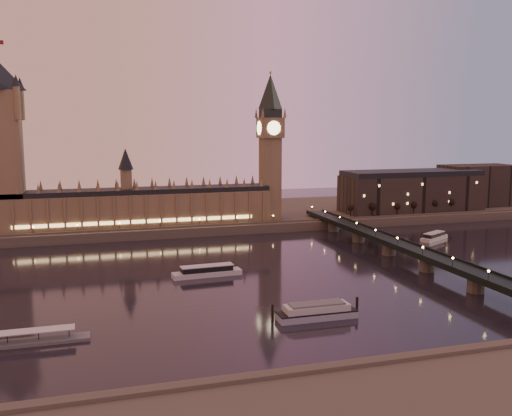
# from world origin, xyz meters

# --- Properties ---
(ground) EXTENTS (700.00, 700.00, 0.00)m
(ground) POSITION_xyz_m (0.00, 0.00, 0.00)
(ground) COLOR black
(ground) RESTS_ON ground
(far_embankment) EXTENTS (560.00, 130.00, 6.00)m
(far_embankment) POSITION_xyz_m (30.00, 165.00, 3.00)
(far_embankment) COLOR #423D35
(far_embankment) RESTS_ON ground
(palace_of_westminster) EXTENTS (180.00, 26.62, 52.00)m
(palace_of_westminster) POSITION_xyz_m (-40.12, 120.99, 21.71)
(palace_of_westminster) COLOR brown
(palace_of_westminster) RESTS_ON ground
(victoria_tower) EXTENTS (31.68, 31.68, 118.00)m
(victoria_tower) POSITION_xyz_m (-120.00, 121.00, 65.79)
(victoria_tower) COLOR brown
(victoria_tower) RESTS_ON ground
(big_ben) EXTENTS (17.68, 17.68, 104.00)m
(big_ben) POSITION_xyz_m (53.99, 120.99, 63.95)
(big_ben) COLOR brown
(big_ben) RESTS_ON ground
(westminster_bridge) EXTENTS (13.20, 260.00, 15.30)m
(westminster_bridge) POSITION_xyz_m (91.61, 0.00, 5.52)
(westminster_bridge) COLOR black
(westminster_bridge) RESTS_ON ground
(city_block) EXTENTS (155.00, 45.00, 34.00)m
(city_block) POSITION_xyz_m (194.94, 130.93, 22.24)
(city_block) COLOR black
(city_block) RESTS_ON ground
(bare_tree_0) EXTENTS (5.21, 5.21, 10.59)m
(bare_tree_0) POSITION_xyz_m (113.50, 109.00, 13.88)
(bare_tree_0) COLOR black
(bare_tree_0) RESTS_ON ground
(bare_tree_1) EXTENTS (5.21, 5.21, 10.59)m
(bare_tree_1) POSITION_xyz_m (130.46, 109.00, 13.88)
(bare_tree_1) COLOR black
(bare_tree_1) RESTS_ON ground
(bare_tree_2) EXTENTS (5.21, 5.21, 10.59)m
(bare_tree_2) POSITION_xyz_m (147.41, 109.00, 13.88)
(bare_tree_2) COLOR black
(bare_tree_2) RESTS_ON ground
(bare_tree_3) EXTENTS (5.21, 5.21, 10.59)m
(bare_tree_3) POSITION_xyz_m (164.37, 109.00, 13.88)
(bare_tree_3) COLOR black
(bare_tree_3) RESTS_ON ground
(bare_tree_4) EXTENTS (5.21, 5.21, 10.59)m
(bare_tree_4) POSITION_xyz_m (181.33, 109.00, 13.88)
(bare_tree_4) COLOR black
(bare_tree_4) RESTS_ON ground
(bare_tree_5) EXTENTS (5.21, 5.21, 10.59)m
(bare_tree_5) POSITION_xyz_m (198.28, 109.00, 13.88)
(bare_tree_5) COLOR black
(bare_tree_5) RESTS_ON ground
(cruise_boat_a) EXTENTS (34.26, 9.21, 5.42)m
(cruise_boat_a) POSITION_xyz_m (-16.31, 3.28, 2.39)
(cruise_boat_a) COLOR silver
(cruise_boat_a) RESTS_ON ground
(cruise_boat_c) EXTENTS (24.67, 17.79, 4.91)m
(cruise_boat_c) POSITION_xyz_m (141.45, 48.72, 2.16)
(cruise_boat_c) COLOR silver
(cruise_boat_c) RESTS_ON ground
(moored_barge) EXTENTS (35.79, 8.90, 6.56)m
(moored_barge) POSITION_xyz_m (11.45, -68.86, 2.77)
(moored_barge) COLOR #929EBA
(moored_barge) RESTS_ON ground
(pontoon_pier) EXTENTS (41.29, 6.88, 11.01)m
(pontoon_pier) POSITION_xyz_m (-92.62, -65.01, 1.19)
(pontoon_pier) COLOR #595B5E
(pontoon_pier) RESTS_ON ground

